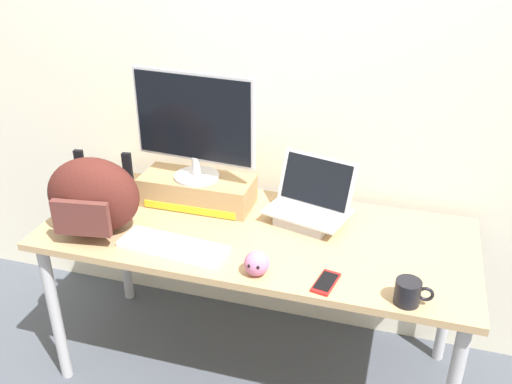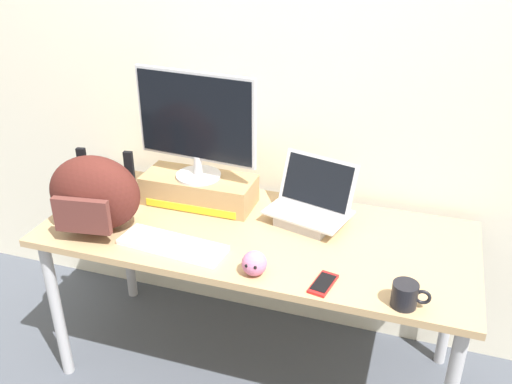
{
  "view_description": "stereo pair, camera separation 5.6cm",
  "coord_description": "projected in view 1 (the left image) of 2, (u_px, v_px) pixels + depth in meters",
  "views": [
    {
      "loc": [
        0.56,
        -1.88,
        1.94
      ],
      "look_at": [
        0.0,
        0.0,
        0.92
      ],
      "focal_mm": 39.42,
      "sensor_mm": 36.0,
      "label": 1
    },
    {
      "loc": [
        0.61,
        -1.87,
        1.94
      ],
      "look_at": [
        0.0,
        0.0,
        0.92
      ],
      "focal_mm": 39.42,
      "sensor_mm": 36.0,
      "label": 2
    }
  ],
  "objects": [
    {
      "name": "ground_plane",
      "position": [
        256.0,
        365.0,
        2.64
      ],
      "size": [
        20.0,
        20.0,
        0.0
      ],
      "primitive_type": "plane",
      "color": "#474C56"
    },
    {
      "name": "back_wall",
      "position": [
        286.0,
        67.0,
        2.43
      ],
      "size": [
        7.0,
        0.1,
        2.6
      ],
      "primitive_type": "cube",
      "color": "silver",
      "rests_on": "ground"
    },
    {
      "name": "desk",
      "position": [
        256.0,
        246.0,
        2.33
      ],
      "size": [
        1.75,
        0.72,
        0.74
      ],
      "color": "tan",
      "rests_on": "ground"
    },
    {
      "name": "toner_box_yellow",
      "position": [
        198.0,
        190.0,
        2.48
      ],
      "size": [
        0.49,
        0.21,
        0.13
      ],
      "color": "#A88456",
      "rests_on": "desk"
    },
    {
      "name": "desktop_monitor",
      "position": [
        194.0,
        124.0,
        2.34
      ],
      "size": [
        0.54,
        0.2,
        0.47
      ],
      "rotation": [
        0.0,
        0.0,
        -0.09
      ],
      "color": "silver",
      "rests_on": "toner_box_yellow"
    },
    {
      "name": "open_laptop",
      "position": [
        309.0,
        210.0,
        2.35
      ],
      "size": [
        0.38,
        0.3,
        0.26
      ],
      "rotation": [
        0.0,
        0.0,
        -0.26
      ],
      "color": "#ADADB2",
      "rests_on": "desk"
    },
    {
      "name": "external_keyboard",
      "position": [
        173.0,
        246.0,
        2.18
      ],
      "size": [
        0.44,
        0.18,
        0.02
      ],
      "rotation": [
        0.0,
        0.0,
        -0.09
      ],
      "color": "white",
      "rests_on": "desk"
    },
    {
      "name": "messenger_backpack",
      "position": [
        93.0,
        196.0,
        2.23
      ],
      "size": [
        0.4,
        0.31,
        0.32
      ],
      "rotation": [
        0.0,
        0.0,
        0.14
      ],
      "color": "#4C1E19",
      "rests_on": "desk"
    },
    {
      "name": "coffee_mug",
      "position": [
        409.0,
        292.0,
        1.87
      ],
      "size": [
        0.13,
        0.09,
        0.09
      ],
      "color": "black",
      "rests_on": "desk"
    },
    {
      "name": "cell_phone",
      "position": [
        326.0,
        282.0,
        1.98
      ],
      "size": [
        0.09,
        0.15,
        0.01
      ],
      "rotation": [
        0.0,
        0.0,
        -0.19
      ],
      "color": "red",
      "rests_on": "desk"
    },
    {
      "name": "plush_toy",
      "position": [
        257.0,
        263.0,
        2.01
      ],
      "size": [
        0.09,
        0.09,
        0.09
      ],
      "color": "#CC7099",
      "rests_on": "desk"
    }
  ]
}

